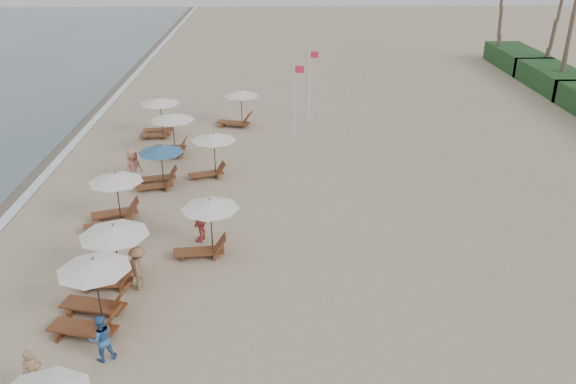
{
  "coord_description": "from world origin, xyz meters",
  "views": [
    {
      "loc": [
        0.39,
        -14.66,
        11.61
      ],
      "look_at": [
        1.0,
        7.97,
        1.3
      ],
      "focal_mm": 36.77,
      "sensor_mm": 36.0,
      "label": 1
    }
  ],
  "objects_px": {
    "lounger_station_5": "(170,132)",
    "inland_station_1": "(211,149)",
    "lounger_station_4": "(158,164)",
    "lounger_station_6": "(158,116)",
    "lounger_station_2": "(111,251)",
    "inland_station_0": "(205,222)",
    "beachgoer_near": "(33,374)",
    "beachgoer_far_a": "(201,220)",
    "flag_pole_near": "(295,98)",
    "lounger_station_1": "(89,295)",
    "lounger_station_3": "(113,200)",
    "beachgoer_mid_a": "(101,338)",
    "beachgoer_far_b": "(133,167)",
    "beachgoer_mid_b": "(139,268)",
    "inland_station_2": "(237,106)"
  },
  "relations": [
    {
      "from": "beachgoer_near",
      "to": "beachgoer_far_b",
      "type": "height_order",
      "value": "beachgoer_far_b"
    },
    {
      "from": "inland_station_0",
      "to": "beachgoer_near",
      "type": "height_order",
      "value": "inland_station_0"
    },
    {
      "from": "beachgoer_far_b",
      "to": "flag_pole_near",
      "type": "height_order",
      "value": "flag_pole_near"
    },
    {
      "from": "beachgoer_far_a",
      "to": "inland_station_1",
      "type": "bearing_deg",
      "value": -162.27
    },
    {
      "from": "inland_station_0",
      "to": "beachgoer_mid_b",
      "type": "relative_size",
      "value": 1.62
    },
    {
      "from": "beachgoer_mid_b",
      "to": "lounger_station_4",
      "type": "bearing_deg",
      "value": -15.01
    },
    {
      "from": "lounger_station_6",
      "to": "inland_station_2",
      "type": "xyz_separation_m",
      "value": [
        4.59,
        1.84,
        0.03
      ]
    },
    {
      "from": "beachgoer_mid_b",
      "to": "beachgoer_far_b",
      "type": "bearing_deg",
      "value": -7.37
    },
    {
      "from": "lounger_station_5",
      "to": "inland_station_1",
      "type": "xyz_separation_m",
      "value": [
        2.52,
        -3.16,
        0.21
      ]
    },
    {
      "from": "lounger_station_2",
      "to": "lounger_station_4",
      "type": "xyz_separation_m",
      "value": [
        0.21,
        8.32,
        -0.04
      ]
    },
    {
      "from": "lounger_station_4",
      "to": "beachgoer_far_a",
      "type": "bearing_deg",
      "value": -64.63
    },
    {
      "from": "lounger_station_1",
      "to": "lounger_station_3",
      "type": "distance_m",
      "value": 6.94
    },
    {
      "from": "beachgoer_far_b",
      "to": "inland_station_2",
      "type": "bearing_deg",
      "value": 6.15
    },
    {
      "from": "lounger_station_6",
      "to": "inland_station_2",
      "type": "distance_m",
      "value": 4.95
    },
    {
      "from": "beachgoer_mid_b",
      "to": "inland_station_0",
      "type": "bearing_deg",
      "value": -62.55
    },
    {
      "from": "lounger_station_2",
      "to": "inland_station_0",
      "type": "xyz_separation_m",
      "value": [
        3.13,
        1.75,
        0.2
      ]
    },
    {
      "from": "beachgoer_near",
      "to": "beachgoer_mid_a",
      "type": "relative_size",
      "value": 1.0
    },
    {
      "from": "lounger_station_1",
      "to": "beachgoer_near",
      "type": "bearing_deg",
      "value": -102.21
    },
    {
      "from": "beachgoer_mid_b",
      "to": "flag_pole_near",
      "type": "xyz_separation_m",
      "value": [
        5.94,
        15.45,
        1.7
      ]
    },
    {
      "from": "lounger_station_3",
      "to": "beachgoer_mid_a",
      "type": "distance_m",
      "value": 8.74
    },
    {
      "from": "beachgoer_far_a",
      "to": "lounger_station_5",
      "type": "bearing_deg",
      "value": -148.38
    },
    {
      "from": "lounger_station_3",
      "to": "flag_pole_near",
      "type": "height_order",
      "value": "flag_pole_near"
    },
    {
      "from": "lounger_station_3",
      "to": "beachgoer_mid_b",
      "type": "height_order",
      "value": "lounger_station_3"
    },
    {
      "from": "beachgoer_near",
      "to": "beachgoer_far_b",
      "type": "distance_m",
      "value": 14.13
    },
    {
      "from": "lounger_station_1",
      "to": "lounger_station_6",
      "type": "bearing_deg",
      "value": 93.21
    },
    {
      "from": "lounger_station_3",
      "to": "lounger_station_4",
      "type": "xyz_separation_m",
      "value": [
        1.21,
        3.96,
        -0.01
      ]
    },
    {
      "from": "lounger_station_2",
      "to": "inland_station_2",
      "type": "bearing_deg",
      "value": 78.73
    },
    {
      "from": "lounger_station_2",
      "to": "beachgoer_far_a",
      "type": "xyz_separation_m",
      "value": [
        2.81,
        2.84,
        -0.27
      ]
    },
    {
      "from": "lounger_station_2",
      "to": "beachgoer_mid_a",
      "type": "bearing_deg",
      "value": -80.48
    },
    {
      "from": "inland_station_1",
      "to": "beachgoer_far_b",
      "type": "distance_m",
      "value": 3.86
    },
    {
      "from": "lounger_station_6",
      "to": "inland_station_0",
      "type": "relative_size",
      "value": 0.94
    },
    {
      "from": "inland_station_1",
      "to": "beachgoer_far_a",
      "type": "distance_m",
      "value": 6.68
    },
    {
      "from": "lounger_station_1",
      "to": "lounger_station_3",
      "type": "xyz_separation_m",
      "value": [
        -0.94,
        6.88,
        0.05
      ]
    },
    {
      "from": "lounger_station_2",
      "to": "inland_station_2",
      "type": "relative_size",
      "value": 0.93
    },
    {
      "from": "beachgoer_mid_a",
      "to": "lounger_station_1",
      "type": "bearing_deg",
      "value": -92.19
    },
    {
      "from": "beachgoer_mid_a",
      "to": "inland_station_2",
      "type": "bearing_deg",
      "value": -123.66
    },
    {
      "from": "inland_station_0",
      "to": "beachgoer_mid_a",
      "type": "height_order",
      "value": "inland_station_0"
    },
    {
      "from": "lounger_station_2",
      "to": "beachgoer_far_b",
      "type": "xyz_separation_m",
      "value": [
        -1.04,
        8.49,
        -0.26
      ]
    },
    {
      "from": "lounger_station_1",
      "to": "beachgoer_far_b",
      "type": "relative_size",
      "value": 1.5
    },
    {
      "from": "lounger_station_2",
      "to": "beachgoer_near",
      "type": "distance_m",
      "value": 5.7
    },
    {
      "from": "inland_station_2",
      "to": "beachgoer_mid_b",
      "type": "distance_m",
      "value": 18.36
    },
    {
      "from": "beachgoer_near",
      "to": "beachgoer_mid_b",
      "type": "distance_m",
      "value": 5.39
    },
    {
      "from": "lounger_station_4",
      "to": "lounger_station_6",
      "type": "bearing_deg",
      "value": 99.79
    },
    {
      "from": "lounger_station_3",
      "to": "inland_station_2",
      "type": "height_order",
      "value": "lounger_station_3"
    },
    {
      "from": "lounger_station_3",
      "to": "lounger_station_5",
      "type": "relative_size",
      "value": 1.03
    },
    {
      "from": "beachgoer_near",
      "to": "flag_pole_near",
      "type": "distance_m",
      "value": 22.01
    },
    {
      "from": "lounger_station_4",
      "to": "beachgoer_far_b",
      "type": "xyz_separation_m",
      "value": [
        -1.26,
        0.17,
        -0.22
      ]
    },
    {
      "from": "inland_station_1",
      "to": "inland_station_2",
      "type": "xyz_separation_m",
      "value": [
        0.88,
        8.15,
        -0.18
      ]
    },
    {
      "from": "inland_station_0",
      "to": "beachgoer_near",
      "type": "xyz_separation_m",
      "value": [
        -3.85,
        -7.38,
        -0.64
      ]
    },
    {
      "from": "lounger_station_1",
      "to": "beachgoer_mid_a",
      "type": "xyz_separation_m",
      "value": [
        0.76,
        -1.69,
        -0.35
      ]
    }
  ]
}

